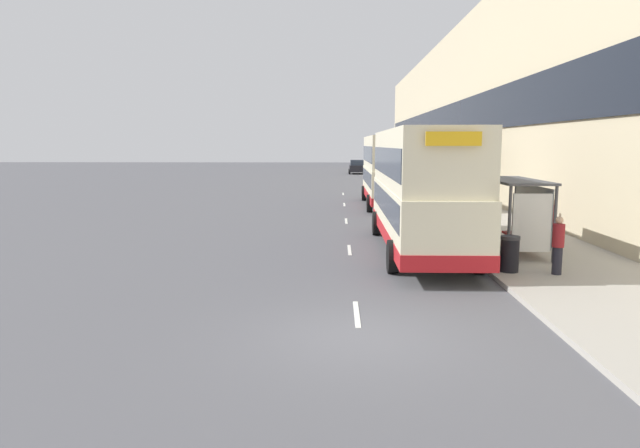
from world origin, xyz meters
name	(u,v)px	position (x,y,z in m)	size (l,w,h in m)	color
ground_plane	(359,337)	(0.00, 0.00, 0.00)	(220.00, 220.00, 0.00)	#515156
pavement	(418,188)	(6.50, 38.50, 0.07)	(5.00, 93.00, 0.14)	#A39E93
terrace_facade	(467,111)	(10.49, 38.50, 6.60)	(3.10, 93.00, 13.22)	#C6B793
lane_mark_0	(357,314)	(0.00, 1.56, 0.01)	(0.12, 2.00, 0.01)	silver
lane_mark_1	(349,250)	(0.00, 9.43, 0.01)	(0.12, 2.00, 0.01)	silver
lane_mark_2	(346,221)	(0.00, 17.30, 0.01)	(0.12, 2.00, 0.01)	silver
lane_mark_3	(344,205)	(0.00, 25.17, 0.01)	(0.12, 2.00, 0.01)	silver
lane_mark_4	(343,194)	(0.00, 33.04, 0.01)	(0.12, 2.00, 0.01)	silver
bus_shelter	(521,202)	(5.77, 8.40, 1.88)	(1.60, 4.20, 2.48)	#4C4C51
double_decker_bus_near	(420,188)	(2.47, 9.19, 2.29)	(2.85, 11.15, 4.30)	beige
double_decker_bus_ahead	(388,169)	(2.65, 24.38, 2.28)	(2.85, 10.40, 4.30)	beige
car_0	(357,167)	(2.07, 63.47, 0.89)	(2.09, 4.36, 1.81)	black
pedestrian_at_shelter	(533,212)	(7.83, 13.22, 0.98)	(0.33, 0.33, 1.65)	#23232D
pedestrian_1	(551,222)	(7.21, 9.50, 1.03)	(0.35, 0.35, 1.75)	#23232D
pedestrian_2	(467,215)	(4.76, 11.90, 1.01)	(0.34, 0.34, 1.71)	#23232D
pedestrian_3	(558,245)	(5.80, 5.11, 0.99)	(0.33, 0.33, 1.66)	#23232D
litter_bin	(510,254)	(4.55, 5.41, 0.67)	(0.55, 0.55, 1.05)	black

